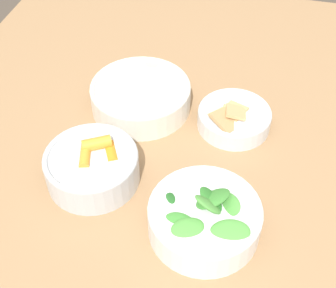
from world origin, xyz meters
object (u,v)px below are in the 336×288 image
object	(u,v)px
bowl_beans_hotdog	(141,97)
bowl_cookies	(234,117)
bowl_carrots	(93,165)
bowl_greens	(205,217)

from	to	relation	value
bowl_beans_hotdog	bowl_cookies	distance (m)	0.19
bowl_carrots	bowl_cookies	distance (m)	0.28
bowl_greens	bowl_carrots	bearing A→B (deg)	73.48
bowl_greens	bowl_cookies	bearing A→B (deg)	-2.81
bowl_greens	bowl_cookies	distance (m)	0.25
bowl_greens	bowl_beans_hotdog	size ratio (longest dim) A/B	0.89
bowl_carrots	bowl_greens	bearing A→B (deg)	-106.52
bowl_beans_hotdog	bowl_cookies	world-z (taller)	bowl_beans_hotdog
bowl_beans_hotdog	bowl_carrots	bearing A→B (deg)	171.90
bowl_beans_hotdog	bowl_cookies	size ratio (longest dim) A/B	1.41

